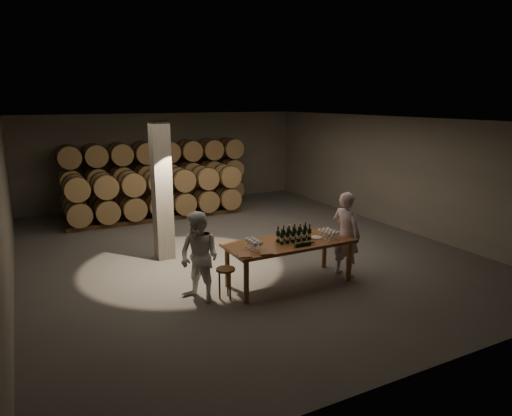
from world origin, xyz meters
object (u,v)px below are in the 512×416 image
person_woman (199,257)px  plate (316,237)px  tasting_table (289,246)px  stool (226,274)px  notebook_near (266,253)px  person_man (346,234)px  bottle_cluster (294,235)px

person_woman → plate: bearing=57.2°
tasting_table → stool: bearing=-177.4°
notebook_near → person_man: size_ratio=0.13×
tasting_table → person_man: person_man is taller
plate → tasting_table: bearing=176.7°
plate → person_woman: (-2.50, 0.11, -0.06)m
tasting_table → plate: size_ratio=10.23×
notebook_near → bottle_cluster: bearing=40.5°
tasting_table → person_woman: 1.89m
notebook_near → stool: bearing=163.0°
plate → stool: size_ratio=0.42×
person_woman → person_man: bearing=55.6°
stool → person_woman: 0.60m
tasting_table → plate: (0.61, -0.04, 0.11)m
person_man → person_woman: person_man is taller
bottle_cluster → person_man: bearing=-7.0°
notebook_near → stool: 0.87m
bottle_cluster → person_woman: 1.99m
plate → person_man: 0.69m
stool → tasting_table: bearing=2.6°
tasting_table → notebook_near: notebook_near is taller
tasting_table → plate: 0.62m
plate → stool: 2.09m
person_man → person_woman: size_ratio=1.07×
stool → person_woman: size_ratio=0.35×
tasting_table → notebook_near: 0.91m
bottle_cluster → stool: bearing=-177.8°
person_woman → stool: bearing=42.4°
tasting_table → notebook_near: (-0.78, -0.45, 0.12)m
tasting_table → person_man: bearing=-6.8°
notebook_near → stool: size_ratio=0.40×
bottle_cluster → person_man: (1.20, -0.15, -0.11)m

